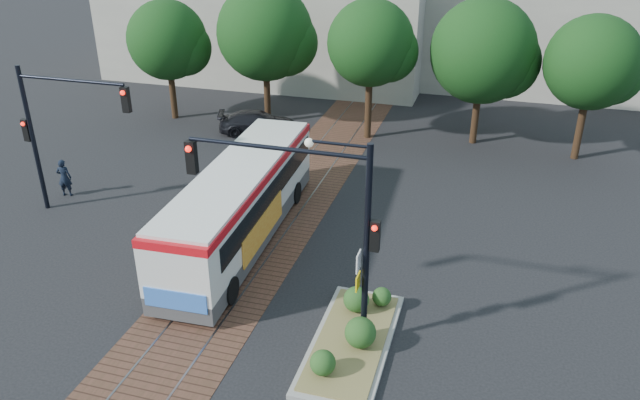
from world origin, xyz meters
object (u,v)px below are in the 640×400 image
Objects in this scene: city_bus at (241,200)px; parked_car at (258,122)px; signal_pole_left at (53,122)px; officer at (64,178)px; traffic_island at (353,334)px; signal_pole_main at (322,211)px.

parked_car is (-3.73, 11.03, -1.03)m from city_bus.
signal_pole_left is 3.59× the size of officer.
parked_car is (3.99, 10.94, -3.25)m from signal_pole_left.
traffic_island is 18.31m from parked_car.
signal_pole_left reaches higher than traffic_island.
city_bus is 7.39m from traffic_island.
city_bus is 11.69m from parked_car.
officer is 10.93m from parked_car.
city_bus is at bearing 179.67° from parked_car.
signal_pole_main is at bearing -171.38° from parked_car.
signal_pole_left is (-7.72, 0.09, 2.22)m from city_bus.
signal_pole_left reaches higher than city_bus.
signal_pole_left is at bearing 116.08° from officer.
officer is (-14.28, 6.16, 0.51)m from traffic_island.
officer is (-13.32, 6.07, -3.32)m from signal_pole_main.
city_bus is 1.85× the size of signal_pole_left.
traffic_island is at bearing -5.36° from signal_pole_main.
signal_pole_main is at bearing 140.79° from officer.
parked_car is (-9.20, 15.83, 0.28)m from traffic_island.
signal_pole_main reaches higher than signal_pole_left.
city_bus reaches higher than officer.
traffic_island is 1.23× the size of parked_car.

